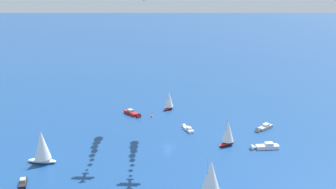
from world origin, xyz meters
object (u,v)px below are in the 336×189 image
sailboat_near_centre (169,100)px  motorboat_trailing (264,147)px  motorboat_inshore (263,128)px  motorboat_outer_ring_b (187,129)px  motorboat_offshore (133,114)px  sailboat_outer_ring_c (211,177)px  motorboat_far_port (23,185)px  marker_buoy (152,116)px  sailboat_outer_ring_a (228,132)px  sailboat_far_stbd (42,147)px

sailboat_near_centre → motorboat_trailing: (-55.79, 28.95, -3.87)m
sailboat_near_centre → motorboat_inshore: (-50.92, 7.97, -3.93)m
motorboat_inshore → motorboat_trailing: size_ratio=0.96×
motorboat_inshore → motorboat_outer_ring_b: size_ratio=1.32×
sailboat_near_centre → motorboat_offshore: 20.80m
motorboat_outer_ring_b → sailboat_outer_ring_c: bearing=121.0°
motorboat_far_port → motorboat_outer_ring_b: (-26.71, -69.07, 0.02)m
motorboat_outer_ring_b → sailboat_outer_ring_c: (-28.28, 47.08, 5.13)m
motorboat_outer_ring_b → sailboat_near_centre: bearing=-48.5°
motorboat_trailing → marker_buoy: (58.02, -14.28, -0.47)m
motorboat_outer_ring_b → motorboat_offshore: bearing=-11.7°
sailboat_near_centre → motorboat_inshore: 51.69m
motorboat_trailing → sailboat_outer_ring_c: sailboat_outer_ring_c is taller
motorboat_offshore → sailboat_outer_ring_c: sailboat_outer_ring_c is taller
marker_buoy → sailboat_outer_ring_a: bearing=159.4°
motorboat_inshore → motorboat_offshore: (62.52, 8.86, 0.07)m
sailboat_near_centre → motorboat_outer_ring_b: (-20.79, 23.52, -4.06)m
motorboat_far_port → sailboat_outer_ring_a: bearing=-127.8°
motorboat_far_port → sailboat_outer_ring_a: 77.86m
motorboat_trailing → sailboat_outer_ring_a: (14.02, 2.25, 4.30)m
marker_buoy → motorboat_outer_ring_b: bearing=159.0°
sailboat_near_centre → motorboat_outer_ring_b: size_ratio=1.31×
sailboat_outer_ring_a → marker_buoy: (44.00, -16.53, -4.77)m
sailboat_near_centre → motorboat_far_port: 92.86m
sailboat_far_stbd → motorboat_offshore: size_ratio=1.21×
motorboat_trailing → motorboat_inshore: bearing=-76.9°
sailboat_outer_ring_c → sailboat_near_centre: bearing=-55.2°
motorboat_offshore → marker_buoy: size_ratio=5.39×
sailboat_near_centre → sailboat_outer_ring_a: sailboat_outer_ring_a is taller
sailboat_far_stbd → sailboat_outer_ring_a: sailboat_far_stbd is taller
sailboat_near_centre → marker_buoy: 15.46m
motorboat_far_port → motorboat_trailing: motorboat_trailing is taller
motorboat_outer_ring_b → motorboat_trailing: bearing=171.2°
sailboat_near_centre → sailboat_outer_ring_c: bearing=124.8°
motorboat_far_port → sailboat_far_stbd: (6.53, -15.71, 5.60)m
sailboat_outer_ring_a → motorboat_far_port: bearing=52.2°
motorboat_trailing → sailboat_outer_ring_a: size_ratio=0.96×
sailboat_outer_ring_a → marker_buoy: size_ratio=5.38×
motorboat_offshore → motorboat_trailing: 68.47m
sailboat_outer_ring_a → sailboat_outer_ring_c: 40.07m
motorboat_far_port → sailboat_outer_ring_c: (-54.99, -21.99, 5.15)m
motorboat_inshore → sailboat_far_stbd: bearing=47.4°
motorboat_offshore → sailboat_far_stbd: bearing=89.2°
sailboat_far_stbd → sailboat_outer_ring_c: (-61.52, -6.28, -0.45)m
motorboat_far_port → sailboat_outer_ring_c: sailboat_outer_ring_c is taller
motorboat_trailing → sailboat_outer_ring_a: sailboat_outer_ring_a is taller
motorboat_trailing → marker_buoy: size_ratio=5.16×
motorboat_offshore → sailboat_near_centre: bearing=-124.6°
motorboat_far_port → motorboat_outer_ring_b: motorboat_outer_ring_b is taller
motorboat_outer_ring_b → marker_buoy: size_ratio=3.77×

